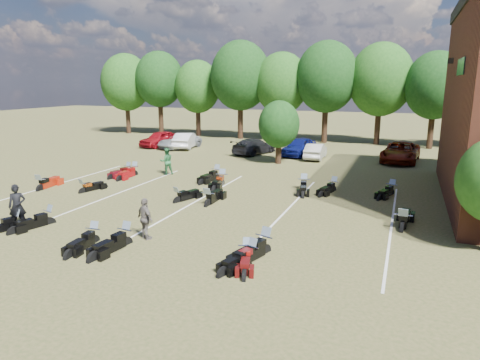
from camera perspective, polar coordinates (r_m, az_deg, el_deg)
The scene contains 33 objects.
ground at distance 19.20m, azimuth -2.23°, elevation -6.16°, with size 160.00×160.00×0.00m, color brown.
car_0 at distance 43.58m, azimuth -10.62°, elevation 5.42°, with size 1.84×4.58×1.56m, color maroon.
car_1 at distance 42.16m, azimuth -7.20°, elevation 5.26°, with size 1.60×4.60×1.52m, color #B8B7BC.
car_2 at distance 42.21m, azimuth -8.08°, elevation 5.10°, with size 2.16×4.69×1.30m, color gray.
car_3 at distance 38.31m, azimuth 1.89°, elevation 4.51°, with size 1.96×4.81×1.40m, color black.
car_4 at distance 37.81m, azimuth 7.89°, elevation 4.42°, with size 1.86×4.62×1.58m, color #0C1359.
car_5 at distance 36.42m, azimuth 10.05°, elevation 3.81°, with size 1.38×3.96×1.30m, color #9E9F9A.
car_6 at distance 36.86m, azimuth 20.61°, elevation 3.51°, with size 2.63×5.70×1.58m, color #5C1205.
person_black at distance 21.15m, azimuth -27.56°, elevation -3.11°, with size 0.71×0.46×1.94m, color black.
person_green at distance 30.07m, azimuth -9.76°, elevation 2.48°, with size 0.91×0.71×1.87m, color #256536.
person_grey at distance 17.79m, azimuth -12.51°, elevation -5.08°, with size 1.02×0.42×1.74m, color #5E5751.
motorcycle_0 at distance 21.29m, azimuth -24.11°, elevation -5.38°, with size 0.70×2.20×1.23m, color black, non-canonical shape.
motorcycle_1 at distance 21.31m, azimuth -27.61°, elevation -5.72°, with size 0.68×2.15×1.20m, color black, non-canonical shape.
motorcycle_2 at distance 18.24m, azimuth -18.87°, elevation -7.91°, with size 0.69×2.16×1.20m, color black, non-canonical shape.
motorcycle_3 at distance 17.64m, azimuth -14.99°, elevation -8.37°, with size 0.75×2.35×1.31m, color black, non-canonical shape.
motorcycle_4 at distance 16.30m, azimuth 3.24°, elevation -9.72°, with size 0.79×2.49×1.39m, color black, non-canonical shape.
motorcycle_5 at distance 15.60m, azimuth 1.48°, elevation -10.77°, with size 0.67×2.11×1.18m, color black, non-canonical shape.
motorcycle_6 at distance 15.69m, azimuth 0.96°, elevation -10.63°, with size 0.66×2.06×1.15m, color #430909, non-canonical shape.
motorcycle_7 at distance 28.08m, azimuth -25.04°, elevation -1.24°, with size 0.78×2.44×1.36m, color #9D1F0B, non-canonical shape.
motorcycle_8 at distance 26.50m, azimuth -20.19°, elevation -1.60°, with size 0.65×2.03×1.13m, color black, non-canonical shape.
motorcycle_10 at distance 23.16m, azimuth -8.29°, elevation -2.95°, with size 0.68×2.15×1.20m, color black, non-canonical shape.
motorcycle_11 at distance 22.36m, azimuth -4.30°, elevation -3.42°, with size 0.77×2.42×1.35m, color black, non-canonical shape.
motorcycle_13 at distance 19.94m, azimuth 20.78°, elevation -6.29°, with size 0.80×2.51×1.40m, color black, non-canonical shape.
motorcycle_14 at distance 30.76m, azimuth -14.72°, elevation 0.70°, with size 0.70×2.19×1.22m, color #4C0A13, non-canonical shape.
motorcycle_15 at distance 30.38m, azimuth -13.89°, elevation 0.60°, with size 0.76×2.38×1.32m, color maroon, non-canonical shape.
motorcycle_16 at distance 28.43m, azimuth -3.17°, elevation 0.13°, with size 0.77×2.42×1.35m, color black, non-canonical shape.
motorcycle_17 at distance 26.84m, azimuth -2.41°, elevation -0.63°, with size 0.79×2.47×1.38m, color black, non-canonical shape.
motorcycle_18 at distance 25.84m, azimuth 8.48°, elevation -1.29°, with size 0.76×2.39×1.33m, color black, non-canonical shape.
motorcycle_19 at distance 25.82m, azimuth 12.30°, elevation -1.46°, with size 0.69×2.16×1.21m, color black, non-canonical shape.
motorcycle_20 at distance 25.98m, azimuth 19.48°, elevation -1.82°, with size 0.69×2.16×1.20m, color black, non-canonical shape.
tree_line at distance 46.37m, azimuth 11.30°, elevation 12.69°, with size 56.00×6.00×9.79m.
young_tree_midfield at distance 33.59m, azimuth 5.22°, elevation 7.40°, with size 3.20×3.20×4.70m.
parking_lines at distance 23.02m, azimuth -6.11°, elevation -2.96°, with size 20.10×14.00×0.01m.
Camera 1 is at (7.28, -16.63, 6.25)m, focal length 32.00 mm.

